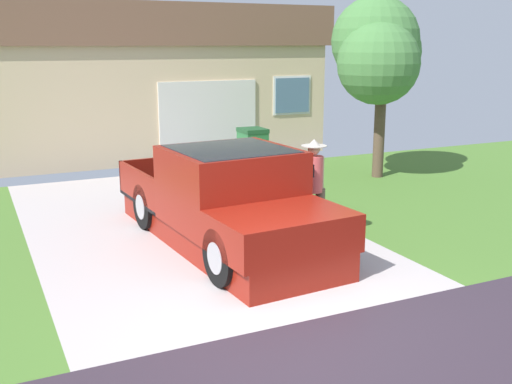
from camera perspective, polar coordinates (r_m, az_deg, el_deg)
The scene contains 6 objects.
pickup_truck at distance 9.71m, azimuth -2.40°, elevation -1.19°, with size 2.27×5.13×1.62m.
person_with_hat at distance 10.00m, azimuth 5.35°, elevation 0.58°, with size 0.50×0.41×1.71m.
handbag at distance 10.02m, azimuth 5.33°, elevation -4.11°, with size 0.28×0.20×0.44m.
house_with_garage at distance 19.29m, azimuth -11.44°, elevation 10.35°, with size 10.51×6.03×4.25m.
front_yard_tree at distance 15.11m, azimuth 11.38°, elevation 12.75°, with size 2.38×2.59×4.31m.
wheeled_trash_bin at distance 15.45m, azimuth -0.31°, elevation 4.06°, with size 0.60×0.72×1.13m.
Camera 1 is at (-3.28, -5.78, 3.20)m, focal length 42.87 mm.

